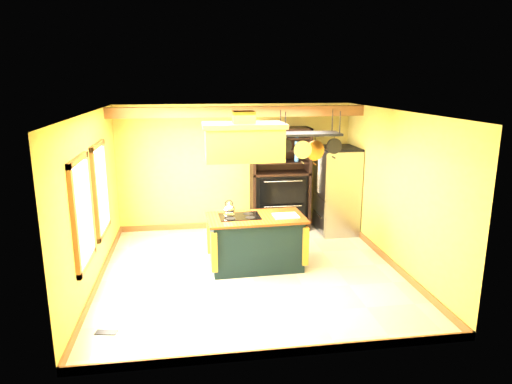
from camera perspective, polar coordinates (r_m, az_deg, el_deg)
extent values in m
plane|color=beige|center=(7.90, -0.63, -9.97)|extent=(5.00, 5.00, 0.00)
plane|color=white|center=(7.24, -0.69, 9.97)|extent=(5.00, 5.00, 0.00)
cube|color=gold|center=(9.88, -2.62, 3.12)|extent=(5.00, 0.02, 2.70)
cube|color=gold|center=(5.10, 3.17, -7.33)|extent=(5.00, 0.02, 2.70)
cube|color=gold|center=(7.55, -19.81, -1.10)|extent=(0.02, 5.00, 2.70)
cube|color=gold|center=(8.17, 17.00, 0.22)|extent=(0.02, 5.00, 2.70)
cube|color=brown|center=(8.93, -2.18, 10.00)|extent=(5.00, 0.15, 0.20)
cube|color=brown|center=(6.78, -20.87, -2.41)|extent=(0.06, 1.06, 1.56)
cube|color=white|center=(6.77, -20.67, -2.41)|extent=(0.02, 0.85, 1.34)
cube|color=brown|center=(8.10, -18.84, 0.34)|extent=(0.06, 1.06, 1.56)
cube|color=white|center=(8.10, -18.66, 0.34)|extent=(0.02, 0.85, 1.34)
cube|color=black|center=(7.94, -0.01, -6.40)|extent=(1.56, 0.89, 0.88)
cube|color=maroon|center=(7.80, -0.01, -3.23)|extent=(1.69, 0.98, 0.04)
cube|color=black|center=(7.79, -2.08, -3.05)|extent=(0.71, 0.50, 0.01)
ellipsoid|color=silver|center=(7.84, -3.40, -2.16)|extent=(0.20, 0.20, 0.16)
cube|color=white|center=(7.82, 3.74, -2.97)|extent=(0.43, 0.34, 0.02)
cube|color=olive|center=(7.49, -1.53, 5.99)|extent=(1.26, 0.68, 0.53)
cube|color=brown|center=(7.46, -1.55, 8.32)|extent=(1.33, 0.75, 0.08)
cube|color=olive|center=(7.45, -1.55, 9.04)|extent=(0.35, 0.35, 0.27)
cube|color=black|center=(7.68, 6.69, 7.24)|extent=(1.01, 0.50, 0.04)
cylinder|color=black|center=(7.36, 3.70, 8.52)|extent=(0.02, 0.02, 0.38)
cylinder|color=black|center=(7.98, 9.53, 8.77)|extent=(0.02, 0.02, 0.38)
cylinder|color=black|center=(7.71, 3.56, 5.84)|extent=(0.26, 0.04, 0.26)
cylinder|color=silver|center=(7.59, 5.85, 5.27)|extent=(0.30, 0.04, 0.30)
cylinder|color=#C77631|center=(7.86, 7.39, 5.16)|extent=(0.34, 0.04, 0.34)
cylinder|color=black|center=(7.73, 9.74, 5.68)|extent=(0.26, 0.04, 0.26)
cube|color=#999CA1|center=(9.81, 10.12, 0.13)|extent=(0.75, 0.92, 1.79)
cube|color=#999CA1|center=(9.40, 8.41, 2.05)|extent=(0.03, 0.44, 0.97)
cube|color=#999CA1|center=(9.83, 7.65, 2.59)|extent=(0.03, 0.44, 0.97)
cube|color=#999CA1|center=(9.83, 7.85, -2.69)|extent=(0.03, 0.88, 0.75)
cube|color=black|center=(10.05, 9.91, -4.67)|extent=(0.71, 0.87, 0.06)
cube|color=black|center=(10.02, 2.79, 1.85)|extent=(1.25, 0.06, 2.21)
cube|color=black|center=(9.69, -0.40, 1.46)|extent=(0.06, 0.53, 2.21)
cube|color=black|center=(9.93, 6.43, 1.66)|extent=(0.06, 0.53, 2.21)
cube|color=black|center=(9.76, 3.06, 2.39)|extent=(1.25, 0.53, 0.05)
cube|color=black|center=(9.93, 2.98, -0.95)|extent=(1.13, 0.43, 1.19)
cube|color=black|center=(9.56, 3.37, 0.08)|extent=(0.98, 0.04, 0.53)
cube|color=black|center=(9.70, 3.33, -2.96)|extent=(0.98, 0.04, 0.48)
cube|color=black|center=(9.72, 3.08, 3.78)|extent=(1.13, 0.47, 0.02)
cube|color=black|center=(9.68, 3.10, 5.30)|extent=(1.13, 0.47, 0.02)
cube|color=black|center=(9.64, 3.12, 6.77)|extent=(1.13, 0.47, 0.03)
cylinder|color=white|center=(9.60, 1.34, 3.98)|extent=(0.22, 0.22, 0.07)
cylinder|color=#4480BE|center=(9.69, 5.13, 5.87)|extent=(0.10, 0.10, 0.17)
cube|color=black|center=(6.49, -18.20, -16.32)|extent=(0.30, 0.17, 0.01)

